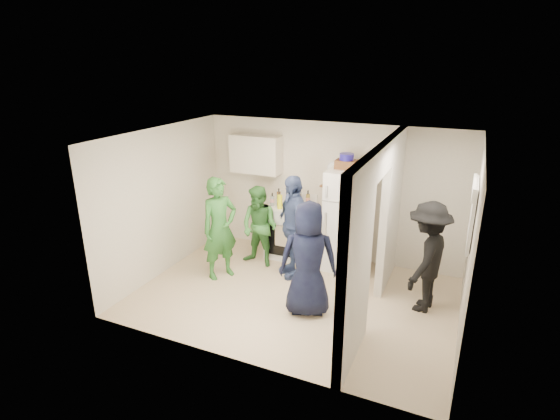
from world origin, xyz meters
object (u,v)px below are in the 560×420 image
object	(u,v)px
blue_bowl	(347,157)
person_green_center	(260,227)
stove	(290,231)
person_nook	(427,257)
wicker_basket	(346,164)
fridge	(348,220)
person_green_left	(220,228)
person_navy	(308,259)
yellow_cup_stack_top	(363,165)
person_denim	(293,226)

from	to	relation	value
blue_bowl	person_green_center	xyz separation A→B (m)	(-1.35, -0.59, -1.26)
stove	person_nook	bearing A→B (deg)	-19.74
wicker_basket	stove	bearing A→B (deg)	-178.84
wicker_basket	blue_bowl	xyz separation A→B (m)	(0.00, 0.00, 0.13)
fridge	person_nook	bearing A→B (deg)	-31.65
blue_bowl	person_green_left	bearing A→B (deg)	-144.62
stove	person_nook	world-z (taller)	person_nook
fridge	person_navy	distance (m)	1.67
person_navy	person_nook	bearing A→B (deg)	-173.21
yellow_cup_stack_top	person_green_center	size ratio (longest dim) A/B	0.17
wicker_basket	person_nook	world-z (taller)	wicker_basket
wicker_basket	person_denim	size ratio (longest dim) A/B	0.20
wicker_basket	person_navy	xyz separation A→B (m)	(-0.02, -1.71, -1.00)
wicker_basket	person_denim	world-z (taller)	wicker_basket
fridge	person_green_center	world-z (taller)	fridge
blue_bowl	person_nook	bearing A→B (deg)	-31.33
yellow_cup_stack_top	person_nook	bearing A→B (deg)	-32.89
person_navy	person_green_left	bearing A→B (deg)	-35.88
blue_bowl	person_navy	size ratio (longest dim) A/B	0.14
fridge	stove	bearing A→B (deg)	178.42
stove	yellow_cup_stack_top	bearing A→B (deg)	-5.66
yellow_cup_stack_top	person_denim	size ratio (longest dim) A/B	0.14
stove	fridge	size ratio (longest dim) A/B	0.56
stove	person_green_center	size ratio (longest dim) A/B	0.68
fridge	person_nook	distance (m)	1.65
stove	person_nook	distance (m)	2.67
person_navy	person_nook	distance (m)	1.72
stove	person_green_left	xyz separation A→B (m)	(-0.76, -1.22, 0.37)
person_denim	person_nook	bearing A→B (deg)	39.66
person_green_left	person_nook	xyz separation A→B (m)	(3.26, 0.33, -0.04)
wicker_basket	person_green_center	bearing A→B (deg)	-156.33
person_denim	stove	bearing A→B (deg)	160.74
fridge	wicker_basket	world-z (taller)	wicker_basket
fridge	blue_bowl	bearing A→B (deg)	153.43
stove	blue_bowl	size ratio (longest dim) A/B	4.12
fridge	person_navy	world-z (taller)	fridge
blue_bowl	person_denim	xyz separation A→B (m)	(-0.66, -0.70, -1.10)
person_green_left	fridge	bearing A→B (deg)	-27.62
person_green_left	person_green_center	distance (m)	0.78
fridge	person_green_center	xyz separation A→B (m)	(-1.45, -0.54, -0.16)
person_green_left	person_navy	bearing A→B (deg)	-75.48
person_green_center	person_nook	distance (m)	2.87
blue_bowl	fridge	bearing A→B (deg)	-26.57
person_green_left	yellow_cup_stack_top	bearing A→B (deg)	-32.59
fridge	person_denim	distance (m)	1.01
fridge	person_denim	xyz separation A→B (m)	(-0.76, -0.65, -0.01)
person_denim	person_navy	size ratio (longest dim) A/B	1.04
wicker_basket	yellow_cup_stack_top	size ratio (longest dim) A/B	1.40
blue_bowl	person_green_left	world-z (taller)	blue_bowl
fridge	person_denim	size ratio (longest dim) A/B	1.01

